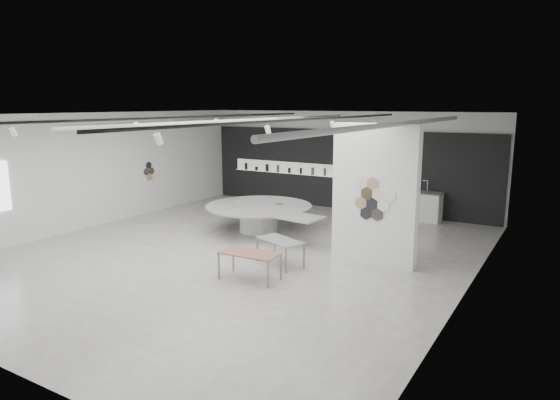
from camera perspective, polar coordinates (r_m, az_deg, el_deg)
The scene contains 7 objects.
room at distance 13.64m, azimuth -4.98°, elevation 2.45°, with size 12.02×14.02×3.82m.
back_wall_display at distance 19.69m, azimuth 7.00°, elevation 3.46°, with size 11.80×0.27×3.10m.
partition_column at distance 12.88m, azimuth 10.79°, elevation 0.56°, with size 2.20×0.38×3.60m.
display_island at distance 16.09m, azimuth -2.29°, elevation -1.67°, with size 4.59×3.90×0.88m.
sample_table_wood at distance 11.76m, azimuth -3.49°, elevation -6.25°, with size 1.44×0.78×0.65m.
sample_table_stone at distance 12.78m, azimuth 0.01°, elevation -4.81°, with size 1.44×1.08×0.66m.
kitchen_counter at distance 18.42m, azimuth 15.25°, elevation -0.61°, with size 1.82×0.74×1.42m.
Camera 1 is at (7.84, -10.91, 4.08)m, focal length 32.00 mm.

